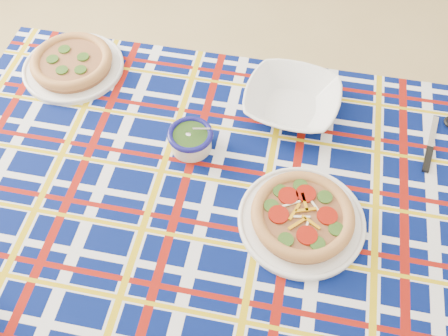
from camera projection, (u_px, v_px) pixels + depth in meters
The scene contains 8 objects.
floor at pixel (174, 181), 2.17m from camera, with size 4.00×4.00×0.00m, color tan.
dining_table at pixel (236, 214), 1.30m from camera, with size 1.82×1.46×0.74m.
tablecloth at pixel (236, 209), 1.28m from camera, with size 1.62×1.02×0.11m, color #04104D, non-canonical shape.
main_focaccia_plate at pixel (303, 216), 1.17m from camera, with size 0.31×0.31×0.06m, color brown, non-canonical shape.
pesto_bowl at pixel (191, 138), 1.30m from camera, with size 0.12×0.12×0.07m, color #18320D, non-canonical shape.
serving_bowl at pixel (292, 101), 1.38m from camera, with size 0.26×0.26×0.06m, color white.
second_focaccia_plate at pixel (72, 62), 1.48m from camera, with size 0.31×0.31×0.06m, color brown, non-canonical shape.
table_knife at pixel (433, 133), 1.35m from camera, with size 0.22×0.02×0.01m, color silver, non-canonical shape.
Camera 1 is at (0.79, -0.93, 1.80)m, focal length 40.00 mm.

